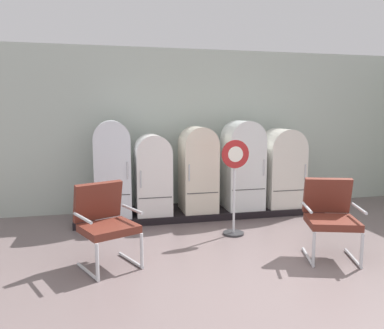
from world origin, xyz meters
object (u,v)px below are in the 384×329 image
object	(u,v)px
refrigerator_3	(242,162)
refrigerator_0	(112,165)
sign_stand	(234,191)
refrigerator_2	(198,166)
armchair_right	(330,213)
armchair_left	(105,220)
refrigerator_4	(282,166)
refrigerator_1	(153,172)

from	to	relation	value
refrigerator_3	refrigerator_0	bearing A→B (deg)	179.86
sign_stand	refrigerator_3	bearing A→B (deg)	64.07
refrigerator_2	refrigerator_3	distance (m)	0.83
armchair_right	sign_stand	distance (m)	1.44
refrigerator_3	armchair_right	xyz separation A→B (m)	(0.36, -2.22, -0.39)
armchair_left	refrigerator_3	bearing A→B (deg)	37.23
armchair_right	refrigerator_4	bearing A→B (deg)	79.37
armchair_left	armchair_right	distance (m)	2.83
refrigerator_2	refrigerator_4	xyz separation A→B (m)	(1.61, -0.01, -0.04)
refrigerator_2	armchair_left	xyz separation A→B (m)	(-1.62, -1.86, -0.34)
refrigerator_4	armchair_right	distance (m)	2.27
refrigerator_0	sign_stand	distance (m)	2.11
refrigerator_3	refrigerator_1	bearing A→B (deg)	179.79
refrigerator_0	refrigerator_4	bearing A→B (deg)	-0.30
armchair_right	sign_stand	xyz separation A→B (m)	(-0.90, 1.11, 0.11)
refrigerator_4	armchair_left	bearing A→B (deg)	-150.20
refrigerator_0	sign_stand	world-z (taller)	refrigerator_0
refrigerator_2	sign_stand	size ratio (longest dim) A/B	1.03
refrigerator_0	refrigerator_1	xyz separation A→B (m)	(0.68, 0.00, -0.13)
refrigerator_3	sign_stand	distance (m)	1.26
refrigerator_3	armchair_right	bearing A→B (deg)	-80.67
sign_stand	refrigerator_2	bearing A→B (deg)	104.53
refrigerator_1	armchair_left	xyz separation A→B (m)	(-0.81, -1.86, -0.27)
refrigerator_1	refrigerator_3	world-z (taller)	refrigerator_3
refrigerator_1	refrigerator_4	bearing A→B (deg)	-0.40
refrigerator_0	armchair_right	bearing A→B (deg)	-39.76
refrigerator_3	armchair_left	bearing A→B (deg)	-142.77
refrigerator_0	armchair_left	xyz separation A→B (m)	(-0.13, -1.86, -0.40)
armchair_left	refrigerator_1	bearing A→B (deg)	66.43
refrigerator_3	refrigerator_4	distance (m)	0.78
refrigerator_0	refrigerator_4	distance (m)	3.09
refrigerator_4	sign_stand	world-z (taller)	refrigerator_4
refrigerator_0	refrigerator_2	world-z (taller)	refrigerator_0
refrigerator_2	armchair_right	bearing A→B (deg)	-61.80
refrigerator_1	refrigerator_4	xyz separation A→B (m)	(2.41, -0.02, 0.03)
refrigerator_0	refrigerator_1	size ratio (longest dim) A/B	1.18
refrigerator_4	armchair_right	size ratio (longest dim) A/B	1.43
refrigerator_4	refrigerator_3	bearing A→B (deg)	179.22
refrigerator_4	armchair_left	world-z (taller)	refrigerator_4
sign_stand	refrigerator_1	bearing A→B (deg)	134.40
refrigerator_1	refrigerator_3	size ratio (longest dim) A/B	0.86
refrigerator_1	armchair_left	distance (m)	2.05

